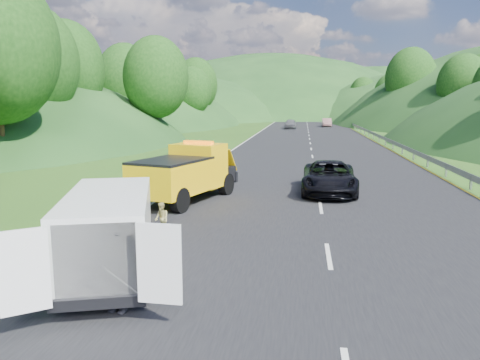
# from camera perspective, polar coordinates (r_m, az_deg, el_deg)

# --- Properties ---
(ground) EXTENTS (320.00, 320.00, 0.00)m
(ground) POSITION_cam_1_polar(r_m,az_deg,el_deg) (15.18, -1.11, -6.42)
(ground) COLOR #38661E
(ground) RESTS_ON ground
(road_surface) EXTENTS (14.00, 200.00, 0.02)m
(road_surface) POSITION_cam_1_polar(r_m,az_deg,el_deg) (54.59, 8.48, 4.97)
(road_surface) COLOR black
(road_surface) RESTS_ON ground
(guardrail) EXTENTS (0.06, 140.00, 1.52)m
(guardrail) POSITION_cam_1_polar(r_m,az_deg,el_deg) (67.54, 14.58, 5.60)
(guardrail) COLOR gray
(guardrail) RESTS_ON ground
(tree_line_left) EXTENTS (14.00, 140.00, 14.00)m
(tree_line_left) POSITION_cam_1_polar(r_m,az_deg,el_deg) (77.51, -8.30, 6.25)
(tree_line_left) COLOR #2B5C1B
(tree_line_left) RESTS_ON ground
(tree_line_right) EXTENTS (14.00, 140.00, 14.00)m
(tree_line_right) POSITION_cam_1_polar(r_m,az_deg,el_deg) (77.38, 23.33, 5.58)
(tree_line_right) COLOR #2B5C1B
(tree_line_right) RESTS_ON ground
(hills_backdrop) EXTENTS (201.00, 288.60, 44.00)m
(hills_backdrop) POSITION_cam_1_polar(r_m,az_deg,el_deg) (149.25, 9.38, 7.70)
(hills_backdrop) COLOR #2D5B23
(hills_backdrop) RESTS_ON ground
(tow_truck) EXTENTS (3.72, 6.14, 2.48)m
(tow_truck) POSITION_cam_1_polar(r_m,az_deg,el_deg) (19.87, -6.58, 0.88)
(tow_truck) COLOR black
(tow_truck) RESTS_ON ground
(white_van) EXTENTS (4.07, 6.23, 2.05)m
(white_van) POSITION_cam_1_polar(r_m,az_deg,el_deg) (11.65, -15.62, -5.77)
(white_van) COLOR black
(white_van) RESTS_ON ground
(woman) EXTENTS (0.64, 0.72, 1.62)m
(woman) POSITION_cam_1_polar(r_m,az_deg,el_deg) (15.81, -12.30, -6.00)
(woman) COLOR silver
(woman) RESTS_ON ground
(child) EXTENTS (0.62, 0.63, 1.02)m
(child) POSITION_cam_1_polar(r_m,az_deg,el_deg) (15.14, -9.49, -6.59)
(child) COLOR tan
(child) RESTS_ON ground
(worker) EXTENTS (1.37, 0.96, 1.94)m
(worker) POSITION_cam_1_polar(r_m,az_deg,el_deg) (9.99, -14.66, -15.40)
(worker) COLOR black
(worker) RESTS_ON ground
(suitcase) EXTENTS (0.42, 0.33, 0.60)m
(suitcase) POSITION_cam_1_polar(r_m,az_deg,el_deg) (15.94, -17.58, -4.98)
(suitcase) COLOR brown
(suitcase) RESTS_ON ground
(spare_tire) EXTENTS (0.64, 0.64, 0.20)m
(spare_tire) POSITION_cam_1_polar(r_m,az_deg,el_deg) (10.66, -12.00, -13.66)
(spare_tire) COLOR black
(spare_tire) RESTS_ON ground
(passing_suv) EXTENTS (2.57, 5.31, 1.46)m
(passing_suv) POSITION_cam_1_polar(r_m,az_deg,el_deg) (22.03, 10.76, -1.59)
(passing_suv) COLOR black
(passing_suv) RESTS_ON ground
(dist_car_a) EXTENTS (1.81, 4.50, 1.53)m
(dist_car_a) POSITION_cam_1_polar(r_m,az_deg,el_deg) (75.80, 6.17, 6.23)
(dist_car_a) COLOR #535359
(dist_car_a) RESTS_ON ground
(dist_car_b) EXTENTS (1.52, 4.35, 1.43)m
(dist_car_b) POSITION_cam_1_polar(r_m,az_deg,el_deg) (83.46, 10.52, 6.41)
(dist_car_b) COLOR #825856
(dist_car_b) RESTS_ON ground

